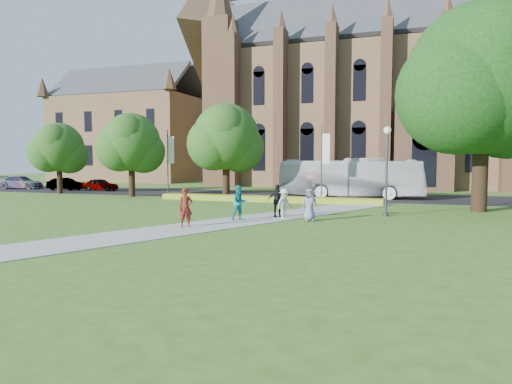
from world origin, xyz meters
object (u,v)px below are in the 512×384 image
at_px(large_tree, 483,79).
at_px(pedestrian_0, 186,208).
at_px(car_1, 66,184).
at_px(car_2, 21,182).
at_px(car_0, 101,184).
at_px(streetlamp, 387,160).
at_px(tour_coach, 351,178).

relative_size(large_tree, pedestrian_0, 7.03).
height_order(car_1, car_2, car_2).
relative_size(car_0, car_2, 0.75).
height_order(streetlamp, large_tree, large_tree).
distance_m(large_tree, pedestrian_0, 20.44).
xyz_separation_m(streetlamp, pedestrian_0, (-8.99, -7.87, -2.32)).
height_order(large_tree, car_2, large_tree).
bearing_deg(car_2, large_tree, -110.39).
bearing_deg(car_2, pedestrian_0, -133.20).
distance_m(tour_coach, pedestrian_0, 21.15).
relative_size(car_0, pedestrian_0, 2.02).
relative_size(car_2, pedestrian_0, 2.68).
bearing_deg(streetlamp, large_tree, 39.29).
xyz_separation_m(car_2, pedestrian_0, (31.88, -20.59, 0.23)).
bearing_deg(large_tree, car_0, 166.13).
xyz_separation_m(large_tree, tour_coach, (-9.15, 8.07, -6.62)).
relative_size(car_0, car_1, 0.94).
xyz_separation_m(streetlamp, car_1, (-34.35, 12.49, -2.61)).
xyz_separation_m(tour_coach, car_2, (-37.22, 0.14, -0.99)).
bearing_deg(car_1, car_0, -78.63).
bearing_deg(streetlamp, pedestrian_0, -138.80).
xyz_separation_m(car_0, car_1, (-3.86, -0.89, 0.02)).
height_order(car_0, pedestrian_0, pedestrian_0).
bearing_deg(tour_coach, streetlamp, -165.53).
distance_m(car_0, pedestrian_0, 30.23).
bearing_deg(tour_coach, large_tree, -133.15).
distance_m(large_tree, car_2, 47.70).
relative_size(tour_coach, car_0, 3.26).
height_order(large_tree, pedestrian_0, large_tree).
bearing_deg(tour_coach, car_1, 88.42).
height_order(streetlamp, pedestrian_0, streetlamp).
xyz_separation_m(large_tree, car_2, (-46.37, 8.22, -7.61)).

